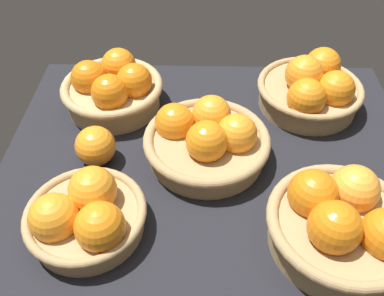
% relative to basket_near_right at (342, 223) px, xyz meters
% --- Properties ---
extents(market_tray, '(0.84, 0.72, 0.03)m').
position_rel_basket_near_right_xyz_m(market_tray, '(-0.21, 0.17, -0.07)').
color(market_tray, black).
rests_on(market_tray, ground).
extents(basket_near_right, '(0.24, 0.24, 0.12)m').
position_rel_basket_near_right_xyz_m(basket_near_right, '(0.00, 0.00, 0.00)').
color(basket_near_right, tan).
rests_on(basket_near_right, market_tray).
extents(basket_near_left, '(0.21, 0.21, 0.11)m').
position_rel_basket_near_right_xyz_m(basket_near_left, '(-0.42, 0.01, -0.01)').
color(basket_near_left, tan).
rests_on(basket_near_left, market_tray).
extents(basket_center, '(0.25, 0.25, 0.11)m').
position_rel_basket_near_right_xyz_m(basket_center, '(-0.22, 0.20, -0.01)').
color(basket_center, tan).
rests_on(basket_center, market_tray).
extents(basket_far_left, '(0.23, 0.23, 0.11)m').
position_rel_basket_near_right_xyz_m(basket_far_left, '(-0.42, 0.36, -0.00)').
color(basket_far_left, tan).
rests_on(basket_far_left, market_tray).
extents(basket_far_right, '(0.24, 0.24, 0.12)m').
position_rel_basket_near_right_xyz_m(basket_far_right, '(0.02, 0.37, -0.00)').
color(basket_far_right, tan).
rests_on(basket_far_right, market_tray).
extents(loose_orange_back_gap, '(0.08, 0.08, 0.08)m').
position_rel_basket_near_right_xyz_m(loose_orange_back_gap, '(-0.43, 0.18, -0.01)').
color(loose_orange_back_gap, orange).
rests_on(loose_orange_back_gap, market_tray).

